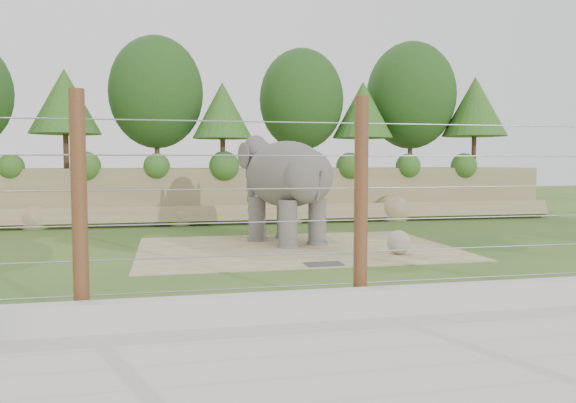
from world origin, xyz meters
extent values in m
plane|color=#2D571E|center=(0.00, 0.00, 0.00)|extent=(90.00, 90.00, 0.00)
cube|color=olive|center=(0.00, 13.00, 1.25)|extent=(30.00, 4.00, 2.50)
cube|color=olive|center=(0.00, 10.70, 0.35)|extent=(30.00, 1.37, 1.07)
cylinder|color=#3F2B19|center=(-8.00, 12.50, 3.29)|extent=(0.24, 0.24, 1.58)
sphere|color=#1C3F12|center=(-8.00, 12.50, 5.42)|extent=(3.60, 3.60, 3.60)
cylinder|color=#3F2B19|center=(-4.00, 13.00, 3.46)|extent=(0.24, 0.24, 1.92)
sphere|color=#1C3F12|center=(-4.00, 13.00, 6.07)|extent=(4.40, 4.40, 4.40)
cylinder|color=#3F2B19|center=(-1.00, 11.80, 3.20)|extent=(0.24, 0.24, 1.40)
sphere|color=#1C3F12|center=(-1.00, 11.80, 5.10)|extent=(3.20, 3.20, 3.20)
cylinder|color=#3F2B19|center=(3.00, 12.80, 3.41)|extent=(0.24, 0.24, 1.82)
sphere|color=#1C3F12|center=(3.00, 12.80, 5.88)|extent=(4.16, 4.16, 4.16)
cylinder|color=#3F2B19|center=(6.00, 12.20, 3.25)|extent=(0.24, 0.24, 1.50)
sphere|color=#1C3F12|center=(6.00, 12.20, 5.29)|extent=(3.44, 3.44, 3.44)
cylinder|color=#3F2B19|center=(9.00, 13.20, 3.51)|extent=(0.24, 0.24, 2.03)
sphere|color=#1C3F12|center=(9.00, 13.20, 6.27)|extent=(4.64, 4.64, 4.64)
cylinder|color=#3F2B19|center=(12.00, 12.00, 3.32)|extent=(0.24, 0.24, 1.64)
sphere|color=#1C3F12|center=(12.00, 12.00, 5.55)|extent=(3.76, 3.76, 3.76)
cube|color=#8B7755|center=(0.50, 3.00, 0.01)|extent=(10.00, 7.00, 0.02)
cube|color=#262628|center=(0.55, 0.00, 0.04)|extent=(1.00, 0.60, 0.03)
sphere|color=gray|center=(3.24, 1.20, 0.38)|extent=(0.72, 0.72, 0.72)
cube|color=beige|center=(0.00, -5.00, 0.25)|extent=(26.00, 0.35, 0.50)
cube|color=beige|center=(0.00, -7.00, 0.01)|extent=(26.00, 4.00, 0.01)
cylinder|color=#4F2618|center=(-5.00, -4.50, 2.00)|extent=(0.26, 0.26, 4.00)
cylinder|color=#4F2618|center=(0.00, -4.50, 2.00)|extent=(0.26, 0.26, 4.00)
cylinder|color=gray|center=(0.00, -4.50, 0.50)|extent=(20.00, 0.02, 0.02)
cylinder|color=gray|center=(0.00, -4.50, 1.10)|extent=(20.00, 0.02, 0.02)
cylinder|color=gray|center=(0.00, -4.50, 1.70)|extent=(20.00, 0.02, 0.02)
cylinder|color=gray|center=(0.00, -4.50, 2.30)|extent=(20.00, 0.02, 0.02)
cylinder|color=gray|center=(0.00, -4.50, 2.90)|extent=(20.00, 0.02, 0.02)
cylinder|color=gray|center=(0.00, -4.50, 3.50)|extent=(20.00, 0.02, 0.02)
camera|label=1|loc=(-3.54, -14.45, 2.78)|focal=35.00mm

